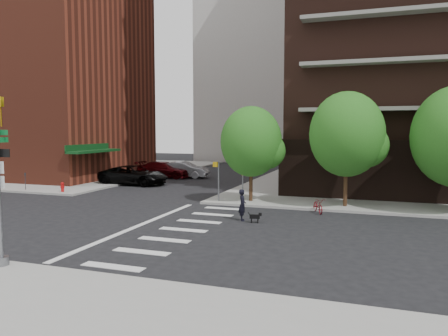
# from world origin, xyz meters

# --- Properties ---
(ground) EXTENTS (120.00, 120.00, 0.00)m
(ground) POSITION_xyz_m (0.00, 0.00, 0.00)
(ground) COLOR black
(ground) RESTS_ON ground
(sidewalk_nw) EXTENTS (31.00, 33.00, 0.15)m
(sidewalk_nw) POSITION_xyz_m (-24.50, 23.50, 0.07)
(sidewalk_nw) COLOR gray
(sidewalk_nw) RESTS_ON ground
(crosswalk) EXTENTS (3.85, 13.00, 0.01)m
(crosswalk) POSITION_xyz_m (2.21, -0.00, 0.01)
(crosswalk) COLOR silver
(crosswalk) RESTS_ON ground
(midrise_nw) EXTENTS (21.40, 15.50, 20.00)m
(midrise_nw) POSITION_xyz_m (-22.00, 18.00, 10.15)
(midrise_nw) COLOR maroon
(midrise_nw) RESTS_ON sidewalk_nw
(tree_a) EXTENTS (4.00, 4.00, 5.90)m
(tree_a) POSITION_xyz_m (4.00, 8.50, 4.04)
(tree_a) COLOR #301E11
(tree_a) RESTS_ON sidewalk_ne
(tree_b) EXTENTS (4.50, 4.50, 6.65)m
(tree_b) POSITION_xyz_m (10.00, 8.50, 4.54)
(tree_b) COLOR #301E11
(tree_b) RESTS_ON sidewalk_ne
(pedestrian_signal) EXTENTS (2.18, 0.67, 2.60)m
(pedestrian_signal) POSITION_xyz_m (2.32, 7.92, 1.85)
(pedestrian_signal) COLOR slate
(pedestrian_signal) RESTS_ON sidewalk_ne
(fire_hydrant) EXTENTS (0.24, 0.24, 0.73)m
(fire_hydrant) POSITION_xyz_m (-10.50, 7.80, 0.55)
(fire_hydrant) COLOR #A50C0C
(fire_hydrant) RESTS_ON sidewalk_nw
(parking_meter) EXTENTS (0.10, 0.08, 1.32)m
(parking_meter) POSITION_xyz_m (-14.00, 7.80, 0.96)
(parking_meter) COLOR black
(parking_meter) RESTS_ON sidewalk_nw
(parked_car_black) EXTENTS (2.88, 6.08, 1.68)m
(parked_car_black) POSITION_xyz_m (-8.20, 14.20, 0.84)
(parked_car_black) COLOR black
(parked_car_black) RESTS_ON ground
(parked_car_maroon) EXTENTS (2.44, 5.66, 1.62)m
(parked_car_maroon) POSITION_xyz_m (-8.20, 20.00, 0.81)
(parked_car_maroon) COLOR #3E070A
(parked_car_maroon) RESTS_ON ground
(parked_car_silver) EXTENTS (2.21, 5.12, 1.64)m
(parked_car_silver) POSITION_xyz_m (-6.32, 20.63, 0.82)
(parked_car_silver) COLOR gray
(parked_car_silver) RESTS_ON ground
(scooter) EXTENTS (1.18, 1.72, 0.86)m
(scooter) POSITION_xyz_m (8.62, 6.50, 0.43)
(scooter) COLOR maroon
(scooter) RESTS_ON ground
(dog_walker) EXTENTS (0.72, 0.62, 1.68)m
(dog_walker) POSITION_xyz_m (5.07, 3.02, 0.84)
(dog_walker) COLOR black
(dog_walker) RESTS_ON ground
(dog) EXTENTS (0.64, 0.25, 0.53)m
(dog) POSITION_xyz_m (5.88, 2.69, 0.33)
(dog) COLOR black
(dog) RESTS_ON ground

